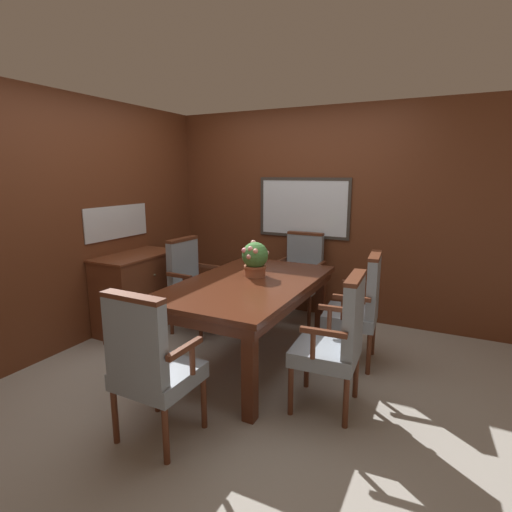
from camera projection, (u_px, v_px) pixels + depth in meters
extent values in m
plane|color=#A39E93|center=(232.00, 365.00, 3.62)|extent=(14.00, 14.00, 0.00)
cube|color=#5B2D19|center=(300.00, 213.00, 4.84)|extent=(7.20, 0.06, 2.45)
cube|color=white|center=(304.00, 208.00, 4.77)|extent=(1.06, 0.01, 0.64)
cube|color=#38332D|center=(304.00, 179.00, 4.69)|extent=(1.13, 0.02, 0.04)
cube|color=#38332D|center=(303.00, 236.00, 4.83)|extent=(1.13, 0.02, 0.03)
cube|color=#38332D|center=(262.00, 206.00, 5.00)|extent=(0.03, 0.02, 0.64)
cube|color=#38332D|center=(349.00, 210.00, 4.52)|extent=(0.03, 0.02, 0.64)
cube|color=#5B2D19|center=(91.00, 221.00, 4.09)|extent=(0.06, 7.20, 2.45)
cube|color=silver|center=(117.00, 222.00, 4.35)|extent=(0.01, 0.89, 0.36)
cube|color=#4C2314|center=(153.00, 349.00, 3.11)|extent=(0.09, 0.09, 0.72)
cube|color=#4C2314|center=(250.00, 373.00, 2.74)|extent=(0.09, 0.09, 0.72)
cube|color=#4C2314|center=(248.00, 294.00, 4.50)|extent=(0.09, 0.09, 0.72)
cube|color=#4C2314|center=(321.00, 305.00, 4.13)|extent=(0.09, 0.09, 0.72)
cube|color=#4C2314|center=(248.00, 291.00, 3.56)|extent=(1.00, 1.74, 0.09)
cube|color=#4C2314|center=(248.00, 284.00, 3.54)|extent=(1.06, 1.80, 0.04)
cylinder|color=#562B19|center=(201.00, 324.00, 4.08)|extent=(0.04, 0.04, 0.37)
cylinder|color=#562B19|center=(224.00, 312.00, 4.43)|extent=(0.04, 0.04, 0.37)
cylinder|color=#562B19|center=(172.00, 318.00, 4.27)|extent=(0.04, 0.04, 0.37)
cylinder|color=#562B19|center=(196.00, 307.00, 4.62)|extent=(0.04, 0.04, 0.37)
cube|color=gray|center=(197.00, 294.00, 4.30)|extent=(0.48, 0.50, 0.11)
cube|color=gray|center=(183.00, 264.00, 4.33)|extent=(0.11, 0.44, 0.51)
cube|color=#562B19|center=(182.00, 240.00, 4.28)|extent=(0.11, 0.44, 0.03)
cylinder|color=#562B19|center=(185.00, 286.00, 4.05)|extent=(0.04, 0.04, 0.20)
cube|color=#562B19|center=(179.00, 276.00, 4.06)|extent=(0.32, 0.05, 0.04)
cylinder|color=#562B19|center=(213.00, 275.00, 4.46)|extent=(0.04, 0.04, 0.20)
cube|color=#562B19|center=(208.00, 266.00, 4.48)|extent=(0.32, 0.05, 0.04)
cylinder|color=#562B19|center=(332.00, 330.00, 3.93)|extent=(0.04, 0.04, 0.37)
cylinder|color=#562B19|center=(323.00, 347.00, 3.55)|extent=(0.04, 0.04, 0.37)
cylinder|color=#562B19|center=(373.00, 336.00, 3.79)|extent=(0.04, 0.04, 0.37)
cylinder|color=#562B19|center=(369.00, 354.00, 3.41)|extent=(0.04, 0.04, 0.37)
cube|color=gray|center=(350.00, 317.00, 3.62)|extent=(0.49, 0.51, 0.11)
cube|color=gray|center=(373.00, 286.00, 3.49)|extent=(0.12, 0.44, 0.51)
cube|color=#562B19|center=(375.00, 256.00, 3.44)|extent=(0.13, 0.44, 0.03)
cylinder|color=#562B19|center=(351.00, 293.00, 3.82)|extent=(0.04, 0.04, 0.20)
cube|color=#562B19|center=(359.00, 283.00, 3.78)|extent=(0.32, 0.07, 0.04)
cylinder|color=#562B19|center=(343.00, 308.00, 3.38)|extent=(0.04, 0.04, 0.20)
cube|color=#562B19|center=(352.00, 298.00, 3.33)|extent=(0.32, 0.07, 0.04)
cylinder|color=#562B19|center=(204.00, 402.00, 2.69)|extent=(0.04, 0.04, 0.37)
cylinder|color=#562B19|center=(157.00, 388.00, 2.88)|extent=(0.04, 0.04, 0.37)
cylinder|color=#562B19|center=(166.00, 435.00, 2.35)|extent=(0.04, 0.04, 0.37)
cylinder|color=#562B19|center=(115.00, 416.00, 2.54)|extent=(0.04, 0.04, 0.37)
cube|color=gray|center=(159.00, 376.00, 2.57)|extent=(0.48, 0.46, 0.11)
cube|color=gray|center=(135.00, 341.00, 2.34)|extent=(0.44, 0.09, 0.51)
cube|color=#562B19|center=(132.00, 297.00, 2.29)|extent=(0.44, 0.09, 0.03)
cylinder|color=#562B19|center=(192.00, 359.00, 2.45)|extent=(0.04, 0.04, 0.20)
cube|color=#562B19|center=(185.00, 349.00, 2.38)|extent=(0.04, 0.32, 0.04)
cylinder|color=#562B19|center=(133.00, 344.00, 2.68)|extent=(0.04, 0.04, 0.20)
cube|color=#562B19|center=(124.00, 334.00, 2.60)|extent=(0.04, 0.32, 0.04)
cylinder|color=#562B19|center=(276.00, 306.00, 4.64)|extent=(0.04, 0.04, 0.37)
cylinder|color=#562B19|center=(309.00, 312.00, 4.45)|extent=(0.04, 0.04, 0.37)
cylinder|color=#562B19|center=(289.00, 297.00, 4.98)|extent=(0.04, 0.04, 0.37)
cylinder|color=#562B19|center=(320.00, 302.00, 4.79)|extent=(0.04, 0.04, 0.37)
cube|color=gray|center=(299.00, 284.00, 4.67)|extent=(0.48, 0.46, 0.11)
cube|color=gray|center=(305.00, 256.00, 4.77)|extent=(0.44, 0.09, 0.51)
cube|color=#562B19|center=(306.00, 233.00, 4.71)|extent=(0.44, 0.09, 0.03)
cylinder|color=#562B19|center=(279.00, 270.00, 4.72)|extent=(0.04, 0.04, 0.20)
cube|color=#562B19|center=(281.00, 261.00, 4.75)|extent=(0.04, 0.32, 0.04)
cylinder|color=#562B19|center=(318.00, 275.00, 4.50)|extent=(0.04, 0.04, 0.20)
cube|color=#562B19|center=(321.00, 265.00, 4.53)|extent=(0.04, 0.32, 0.04)
cylinder|color=#562B19|center=(307.00, 365.00, 3.21)|extent=(0.04, 0.04, 0.37)
cylinder|color=#562B19|center=(291.00, 391.00, 2.84)|extent=(0.04, 0.04, 0.37)
cylinder|color=#562B19|center=(356.00, 375.00, 3.06)|extent=(0.04, 0.04, 0.37)
cylinder|color=#562B19|center=(346.00, 403.00, 2.69)|extent=(0.04, 0.04, 0.37)
cube|color=gray|center=(326.00, 352.00, 2.90)|extent=(0.48, 0.50, 0.11)
cube|color=gray|center=(354.00, 315.00, 2.77)|extent=(0.11, 0.44, 0.51)
cube|color=#562B19|center=(356.00, 278.00, 2.71)|extent=(0.11, 0.44, 0.03)
cylinder|color=#562B19|center=(329.00, 320.00, 3.10)|extent=(0.04, 0.04, 0.20)
cube|color=#562B19|center=(339.00, 309.00, 3.06)|extent=(0.32, 0.06, 0.04)
cylinder|color=#562B19|center=(313.00, 345.00, 2.66)|extent=(0.04, 0.04, 0.20)
cube|color=#562B19|center=(323.00, 332.00, 2.62)|extent=(0.32, 0.06, 0.04)
cylinder|color=#9E5638|center=(255.00, 271.00, 3.71)|extent=(0.19, 0.19, 0.10)
cylinder|color=#9E5638|center=(255.00, 267.00, 3.70)|extent=(0.21, 0.21, 0.02)
sphere|color=#427F3D|center=(255.00, 255.00, 3.68)|extent=(0.24, 0.24, 0.24)
sphere|color=pink|center=(249.00, 257.00, 3.57)|extent=(0.05, 0.05, 0.05)
sphere|color=#E8A798|center=(253.00, 243.00, 3.68)|extent=(0.05, 0.05, 0.05)
sphere|color=#F09887|center=(256.00, 251.00, 3.57)|extent=(0.05, 0.05, 0.05)
sphere|color=pink|center=(245.00, 251.00, 3.62)|extent=(0.05, 0.05, 0.05)
sphere|color=pink|center=(250.00, 249.00, 3.58)|extent=(0.05, 0.05, 0.05)
sphere|color=pink|center=(267.00, 253.00, 3.71)|extent=(0.05, 0.05, 0.05)
cube|color=brown|center=(138.00, 293.00, 4.41)|extent=(0.48, 0.93, 0.82)
cube|color=brown|center=(136.00, 255.00, 4.32)|extent=(0.50, 0.94, 0.02)
sphere|color=#4C422D|center=(155.00, 275.00, 4.25)|extent=(0.03, 0.03, 0.03)
sphere|color=#4C422D|center=(143.00, 309.00, 4.13)|extent=(0.03, 0.03, 0.03)
sphere|color=#4C422D|center=(168.00, 298.00, 4.50)|extent=(0.03, 0.03, 0.03)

